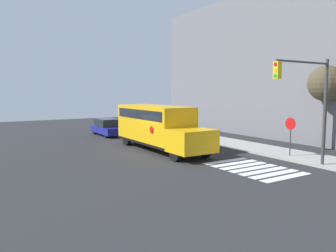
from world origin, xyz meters
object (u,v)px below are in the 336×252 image
(stop_sign, at_px, (290,131))
(traffic_light, at_px, (310,96))
(tree_far_sidewalk, at_px, (326,84))
(parked_car, at_px, (107,127))
(school_bus, at_px, (158,125))

(stop_sign, relative_size, traffic_light, 0.43)
(traffic_light, bearing_deg, tree_far_sidewalk, 116.79)
(parked_car, distance_m, stop_sign, 16.64)
(school_bus, bearing_deg, tree_far_sidewalk, 57.57)
(school_bus, distance_m, tree_far_sidewalk, 11.84)
(traffic_light, bearing_deg, parked_car, -168.22)
(school_bus, distance_m, parked_car, 8.92)
(school_bus, height_order, stop_sign, school_bus)
(stop_sign, bearing_deg, tree_far_sidewalk, 97.98)
(tree_far_sidewalk, bearing_deg, parked_car, -146.42)
(school_bus, xyz_separation_m, parked_car, (-8.86, -0.27, -0.97))
(parked_car, bearing_deg, school_bus, 1.73)
(stop_sign, distance_m, traffic_light, 3.80)
(parked_car, xyz_separation_m, tree_far_sidewalk, (15.03, 9.97, 3.79))
(stop_sign, xyz_separation_m, tree_far_sidewalk, (-0.61, 4.36, 2.89))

